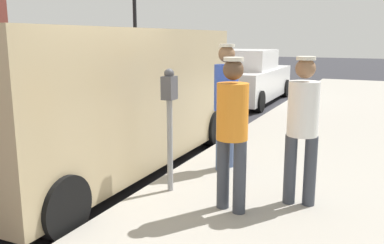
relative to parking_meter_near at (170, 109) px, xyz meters
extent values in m
plane|color=#2D2D33|center=(-1.35, -0.41, -1.18)|extent=(80.00, 80.00, 0.00)
cylinder|color=gray|center=(0.00, 0.00, -0.46)|extent=(0.07, 0.07, 1.15)
cube|color=#4C4C51|center=(0.00, 0.00, 0.26)|extent=(0.14, 0.18, 0.28)
sphere|color=#47474C|center=(0.00, 0.00, 0.43)|extent=(0.12, 0.12, 0.12)
cylinder|color=#383D47|center=(1.65, 0.27, -0.63)|extent=(0.14, 0.14, 0.81)
cylinder|color=#383D47|center=(1.43, 0.23, -0.63)|extent=(0.14, 0.14, 0.81)
cylinder|color=white|center=(1.54, 0.25, 0.08)|extent=(0.34, 0.34, 0.61)
sphere|color=#8C6647|center=(1.54, 0.25, 0.52)|extent=(0.22, 0.22, 0.22)
cylinder|color=silver|center=(1.54, 0.25, 0.63)|extent=(0.21, 0.21, 0.04)
cylinder|color=#383D47|center=(1.00, -0.28, -0.63)|extent=(0.14, 0.14, 0.81)
cylinder|color=#383D47|center=(0.79, -0.22, -0.63)|extent=(0.14, 0.14, 0.81)
cylinder|color=orange|center=(0.89, -0.25, 0.08)|extent=(0.34, 0.34, 0.61)
sphere|color=brown|center=(0.89, -0.25, 0.52)|extent=(0.22, 0.22, 0.22)
cylinder|color=silver|center=(0.89, -0.25, 0.63)|extent=(0.21, 0.21, 0.04)
cylinder|color=#4C608C|center=(0.33, 1.24, -0.60)|extent=(0.14, 0.14, 0.86)
cylinder|color=#4C608C|center=(0.27, 1.03, -0.60)|extent=(0.14, 0.14, 0.86)
cylinder|color=blue|center=(0.30, 1.13, 0.15)|extent=(0.34, 0.34, 0.65)
sphere|color=#8C6647|center=(0.30, 1.13, 0.62)|extent=(0.23, 0.23, 0.23)
cylinder|color=silver|center=(0.30, 1.13, 0.74)|extent=(0.22, 0.22, 0.04)
cube|color=tan|center=(-1.50, 0.71, -0.01)|extent=(2.03, 5.21, 1.96)
cube|color=black|center=(-1.52, 3.16, 0.38)|extent=(1.84, 0.09, 0.88)
cylinder|color=black|center=(-2.46, 2.76, -0.84)|extent=(0.22, 0.68, 0.68)
cylinder|color=black|center=(-0.56, 2.77, -0.84)|extent=(0.22, 0.68, 0.68)
cylinder|color=black|center=(-0.54, -1.33, -0.84)|extent=(0.22, 0.68, 0.68)
cube|color=white|center=(-1.67, 8.29, -0.57)|extent=(1.87, 4.42, 0.89)
cube|color=white|center=(-1.67, 8.07, 0.17)|extent=(1.62, 2.00, 0.60)
cylinder|color=black|center=(-2.55, 9.93, -0.88)|extent=(0.23, 0.60, 0.60)
cylinder|color=black|center=(-0.83, 9.95, -0.88)|extent=(0.23, 0.60, 0.60)
cylinder|color=black|center=(-2.51, 6.63, -0.88)|extent=(0.23, 0.60, 0.60)
cylinder|color=black|center=(-0.79, 6.65, -0.88)|extent=(0.23, 0.60, 0.60)
cylinder|color=black|center=(-7.52, 10.98, 1.42)|extent=(0.16, 0.16, 5.20)
camera|label=1|loc=(2.35, -4.36, 0.86)|focal=38.98mm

